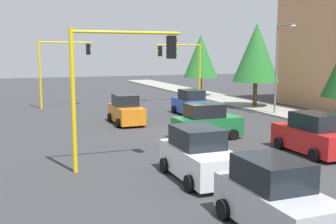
{
  "coord_description": "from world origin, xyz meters",
  "views": [
    {
      "loc": [
        22.04,
        -9.66,
        4.76
      ],
      "look_at": [
        -0.67,
        -0.95,
        1.2
      ],
      "focal_mm": 43.22,
      "sensor_mm": 36.0,
      "label": 1
    }
  ],
  "objects_px": {
    "street_lamp_curbside": "(280,58)",
    "tree_roadside_far": "(201,56)",
    "car_silver": "(274,199)",
    "traffic_signal_far_left": "(183,61)",
    "car_blue": "(191,103)",
    "car_green": "(207,123)",
    "car_orange": "(126,111)",
    "car_red": "(313,135)",
    "traffic_signal_near_right": "(117,71)",
    "traffic_signal_far_right": "(61,61)",
    "tree_roadside_mid": "(256,53)",
    "car_white": "(198,156)"
  },
  "relations": [
    {
      "from": "street_lamp_curbside",
      "to": "tree_roadside_far",
      "type": "relative_size",
      "value": 1.04
    },
    {
      "from": "street_lamp_curbside",
      "to": "car_orange",
      "type": "xyz_separation_m",
      "value": [
        -0.63,
        -11.84,
        -3.45
      ]
    },
    {
      "from": "car_green",
      "to": "tree_roadside_far",
      "type": "bearing_deg",
      "value": 155.4
    },
    {
      "from": "traffic_signal_far_left",
      "to": "car_red",
      "type": "xyz_separation_m",
      "value": [
        20.93,
        -2.2,
        -3.1
      ]
    },
    {
      "from": "tree_roadside_far",
      "to": "car_green",
      "type": "xyz_separation_m",
      "value": [
        20.0,
        -9.16,
        -3.51
      ]
    },
    {
      "from": "street_lamp_curbside",
      "to": "car_blue",
      "type": "height_order",
      "value": "street_lamp_curbside"
    },
    {
      "from": "car_orange",
      "to": "car_red",
      "type": "relative_size",
      "value": 0.96
    },
    {
      "from": "traffic_signal_far_left",
      "to": "street_lamp_curbside",
      "type": "height_order",
      "value": "street_lamp_curbside"
    },
    {
      "from": "traffic_signal_far_right",
      "to": "tree_roadside_far",
      "type": "distance_m",
      "value": 15.74
    },
    {
      "from": "street_lamp_curbside",
      "to": "car_green",
      "type": "height_order",
      "value": "street_lamp_curbside"
    },
    {
      "from": "street_lamp_curbside",
      "to": "car_orange",
      "type": "bearing_deg",
      "value": -93.04
    },
    {
      "from": "car_silver",
      "to": "traffic_signal_far_left",
      "type": "bearing_deg",
      "value": 161.82
    },
    {
      "from": "car_blue",
      "to": "car_green",
      "type": "bearing_deg",
      "value": -18.24
    },
    {
      "from": "traffic_signal_far_left",
      "to": "tree_roadside_mid",
      "type": "distance_m",
      "value": 7.43
    },
    {
      "from": "street_lamp_curbside",
      "to": "car_red",
      "type": "xyz_separation_m",
      "value": [
        10.54,
        -5.71,
        -3.45
      ]
    },
    {
      "from": "tree_roadside_mid",
      "to": "car_green",
      "type": "relative_size",
      "value": 1.95
    },
    {
      "from": "car_orange",
      "to": "tree_roadside_far",
      "type": "bearing_deg",
      "value": 138.59
    },
    {
      "from": "tree_roadside_far",
      "to": "car_orange",
      "type": "bearing_deg",
      "value": -41.41
    },
    {
      "from": "tree_roadside_mid",
      "to": "car_white",
      "type": "bearing_deg",
      "value": -38.72
    },
    {
      "from": "traffic_signal_far_left",
      "to": "traffic_signal_near_right",
      "type": "xyz_separation_m",
      "value": [
        20.0,
        -11.4,
        0.05
      ]
    },
    {
      "from": "tree_roadside_far",
      "to": "car_orange",
      "type": "height_order",
      "value": "tree_roadside_far"
    },
    {
      "from": "traffic_signal_far_right",
      "to": "street_lamp_curbside",
      "type": "distance_m",
      "value": 18.18
    },
    {
      "from": "car_orange",
      "to": "car_blue",
      "type": "bearing_deg",
      "value": 109.54
    },
    {
      "from": "car_white",
      "to": "car_silver",
      "type": "relative_size",
      "value": 1.04
    },
    {
      "from": "car_orange",
      "to": "car_silver",
      "type": "xyz_separation_m",
      "value": [
        17.63,
        -0.66,
        0.0
      ]
    },
    {
      "from": "traffic_signal_near_right",
      "to": "car_green",
      "type": "xyz_separation_m",
      "value": [
        -4.0,
        6.05,
        -3.16
      ]
    },
    {
      "from": "car_blue",
      "to": "car_green",
      "type": "relative_size",
      "value": 1.04
    },
    {
      "from": "traffic_signal_near_right",
      "to": "street_lamp_curbside",
      "type": "distance_m",
      "value": 17.74
    },
    {
      "from": "car_orange",
      "to": "car_silver",
      "type": "height_order",
      "value": "same"
    },
    {
      "from": "traffic_signal_near_right",
      "to": "street_lamp_curbside",
      "type": "height_order",
      "value": "street_lamp_curbside"
    },
    {
      "from": "tree_roadside_mid",
      "to": "car_white",
      "type": "height_order",
      "value": "tree_roadside_mid"
    },
    {
      "from": "tree_roadside_far",
      "to": "car_white",
      "type": "bearing_deg",
      "value": -25.65
    },
    {
      "from": "traffic_signal_near_right",
      "to": "car_red",
      "type": "distance_m",
      "value": 9.77
    },
    {
      "from": "traffic_signal_near_right",
      "to": "tree_roadside_far",
      "type": "xyz_separation_m",
      "value": [
        -24.0,
        15.21,
        0.35
      ]
    },
    {
      "from": "car_white",
      "to": "car_green",
      "type": "distance_m",
      "value": 7.42
    },
    {
      "from": "traffic_signal_near_right",
      "to": "traffic_signal_far_right",
      "type": "bearing_deg",
      "value": -179.97
    },
    {
      "from": "car_orange",
      "to": "car_red",
      "type": "height_order",
      "value": "same"
    },
    {
      "from": "street_lamp_curbside",
      "to": "tree_roadside_mid",
      "type": "xyz_separation_m",
      "value": [
        -4.39,
        0.8,
        0.43
      ]
    },
    {
      "from": "car_green",
      "to": "car_white",
      "type": "bearing_deg",
      "value": -28.76
    },
    {
      "from": "traffic_signal_near_right",
      "to": "car_blue",
      "type": "bearing_deg",
      "value": 144.43
    },
    {
      "from": "tree_roadside_mid",
      "to": "car_blue",
      "type": "xyz_separation_m",
      "value": [
        1.74,
        -6.94,
        -3.88
      ]
    },
    {
      "from": "car_red",
      "to": "car_orange",
      "type": "bearing_deg",
      "value": -151.25
    },
    {
      "from": "traffic_signal_far_right",
      "to": "car_red",
      "type": "relative_size",
      "value": 1.42
    },
    {
      "from": "street_lamp_curbside",
      "to": "tree_roadside_mid",
      "type": "height_order",
      "value": "tree_roadside_mid"
    },
    {
      "from": "traffic_signal_far_left",
      "to": "car_blue",
      "type": "height_order",
      "value": "traffic_signal_far_left"
    },
    {
      "from": "car_silver",
      "to": "street_lamp_curbside",
      "type": "bearing_deg",
      "value": 143.68
    },
    {
      "from": "traffic_signal_far_left",
      "to": "car_white",
      "type": "xyz_separation_m",
      "value": [
        22.5,
        -8.92,
        -3.1
      ]
    },
    {
      "from": "car_blue",
      "to": "tree_roadside_mid",
      "type": "bearing_deg",
      "value": 104.07
    },
    {
      "from": "traffic_signal_far_right",
      "to": "tree_roadside_mid",
      "type": "bearing_deg",
      "value": 69.11
    },
    {
      "from": "car_orange",
      "to": "traffic_signal_far_right",
      "type": "bearing_deg",
      "value": -162.49
    }
  ]
}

